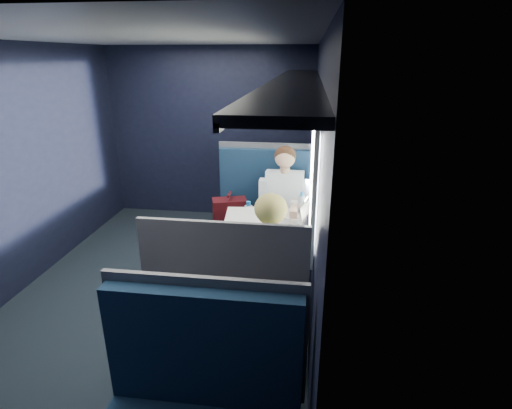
# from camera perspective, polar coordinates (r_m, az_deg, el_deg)

# --- Properties ---
(ground) EXTENTS (2.80, 4.20, 0.01)m
(ground) POSITION_cam_1_polar(r_m,az_deg,el_deg) (4.11, -12.83, -11.99)
(ground) COLOR black
(room_shell) EXTENTS (3.00, 4.40, 2.40)m
(room_shell) POSITION_cam_1_polar(r_m,az_deg,el_deg) (3.55, -14.36, 8.67)
(room_shell) COLOR black
(room_shell) RESTS_ON ground
(table) EXTENTS (0.62, 1.00, 0.74)m
(table) POSITION_cam_1_polar(r_m,az_deg,el_deg) (3.57, 2.11, -4.41)
(table) COLOR #54565E
(table) RESTS_ON ground
(seat_bay_near) EXTENTS (1.07, 0.62, 1.26)m
(seat_bay_near) POSITION_cam_1_polar(r_m,az_deg,el_deg) (4.48, 0.59, -2.42)
(seat_bay_near) COLOR #0C1F38
(seat_bay_near) RESTS_ON ground
(seat_bay_far) EXTENTS (1.04, 0.62, 1.26)m
(seat_bay_far) POSITION_cam_1_polar(r_m,az_deg,el_deg) (2.97, -3.30, -15.69)
(seat_bay_far) COLOR #0C1F38
(seat_bay_far) RESTS_ON ground
(seat_row_front) EXTENTS (1.04, 0.51, 1.16)m
(seat_row_front) POSITION_cam_1_polar(r_m,az_deg,el_deg) (5.34, 2.00, 1.27)
(seat_row_front) COLOR #0C1F38
(seat_row_front) RESTS_ON ground
(man) EXTENTS (0.53, 0.56, 1.32)m
(man) POSITION_cam_1_polar(r_m,az_deg,el_deg) (4.19, 3.97, 0.22)
(man) COLOR black
(man) RESTS_ON ground
(woman) EXTENTS (0.53, 0.56, 1.32)m
(woman) POSITION_cam_1_polar(r_m,az_deg,el_deg) (2.91, 2.11, -9.15)
(woman) COLOR black
(woman) RESTS_ON ground
(papers) EXTENTS (0.69, 0.92, 0.01)m
(papers) POSITION_cam_1_polar(r_m,az_deg,el_deg) (3.58, 0.12, -2.90)
(papers) COLOR white
(papers) RESTS_ON table
(laptop) EXTENTS (0.31, 0.37, 0.25)m
(laptop) POSITION_cam_1_polar(r_m,az_deg,el_deg) (3.51, 6.10, -2.41)
(laptop) COLOR silver
(laptop) RESTS_ON table
(bottle_small) EXTENTS (0.06, 0.06, 0.21)m
(bottle_small) POSITION_cam_1_polar(r_m,az_deg,el_deg) (3.87, 6.55, 0.18)
(bottle_small) COLOR silver
(bottle_small) RESTS_ON table
(cup) EXTENTS (0.08, 0.08, 0.10)m
(cup) POSITION_cam_1_polar(r_m,az_deg,el_deg) (3.92, 5.51, -0.19)
(cup) COLOR white
(cup) RESTS_ON table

